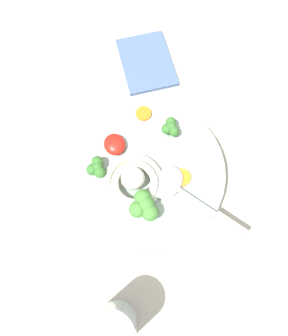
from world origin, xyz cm
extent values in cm
cube|color=#BCB29E|center=(0.00, 0.00, 1.26)|extent=(106.03, 106.03, 2.51)
cylinder|color=#9EB2A3|center=(-0.27, 2.69, 4.97)|extent=(27.02, 27.02, 4.91)
cylinder|color=gold|center=(-0.27, 2.69, 5.17)|extent=(23.78, 23.78, 4.52)
torus|color=silver|center=(1.17, 0.20, 8.10)|extent=(9.75, 9.75, 1.34)
torus|color=silver|center=(1.80, -0.22, 9.17)|extent=(10.44, 10.44, 1.21)
sphere|color=silver|center=(1.17, 0.20, 9.85)|extent=(3.78, 3.78, 3.78)
ellipsoid|color=#B7B7BC|center=(3.88, 4.95, 8.23)|extent=(6.73, 7.37, 1.60)
cylinder|color=#B7B7BC|center=(10.46, 8.54, 8.23)|extent=(13.55, 7.88, 0.80)
ellipsoid|color=red|center=(-5.97, 0.36, 8.32)|extent=(3.98, 3.58, 1.79)
cylinder|color=#7A9E60|center=(-4.25, 9.84, 7.91)|extent=(0.90, 0.90, 0.97)
sphere|color=#38752D|center=(-4.25, 9.84, 9.28)|extent=(1.77, 1.77, 1.77)
sphere|color=#38752D|center=(-3.36, 9.84, 9.12)|extent=(1.77, 1.77, 1.77)
sphere|color=#38752D|center=(-5.05, 10.16, 9.20)|extent=(1.77, 1.77, 1.77)
sphere|color=#38752D|center=(-4.25, 8.95, 9.15)|extent=(1.77, 1.77, 1.77)
cylinder|color=#7A9E60|center=(-3.19, -4.22, 7.94)|extent=(0.95, 0.95, 1.02)
sphere|color=#38752D|center=(-3.19, -4.22, 9.39)|extent=(1.87, 1.87, 1.87)
sphere|color=#38752D|center=(-2.26, -4.22, 9.22)|extent=(1.87, 1.87, 1.87)
sphere|color=#38752D|center=(-4.04, -3.88, 9.30)|extent=(1.87, 1.87, 1.87)
sphere|color=#38752D|center=(-3.19, -5.16, 9.25)|extent=(1.87, 1.87, 1.87)
cylinder|color=#7A9E60|center=(5.90, -0.19, 8.14)|extent=(1.34, 1.34, 1.44)
sphere|color=#478938|center=(5.90, -0.19, 10.18)|extent=(2.63, 2.63, 2.63)
sphere|color=#478938|center=(7.22, -0.19, 9.94)|extent=(2.63, 2.63, 2.63)
sphere|color=#478938|center=(4.71, 0.29, 10.06)|extent=(2.63, 2.63, 2.63)
sphere|color=#478938|center=(5.90, -1.51, 9.99)|extent=(2.63, 2.63, 2.63)
cylinder|color=orange|center=(-1.34, -0.28, 7.81)|extent=(2.59, 2.59, 0.78)
cylinder|color=orange|center=(4.04, 7.42, 7.75)|extent=(2.96, 2.96, 0.65)
cylinder|color=orange|center=(-9.34, 7.11, 7.67)|extent=(2.75, 2.75, 0.49)
cylinder|color=silver|center=(19.29, -11.80, 8.28)|extent=(6.50, 6.50, 11.53)
cube|color=#4C6693|center=(-22.06, 14.14, 2.91)|extent=(15.52, 12.80, 0.80)
camera|label=1|loc=(13.81, -4.32, 55.05)|focal=32.11mm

